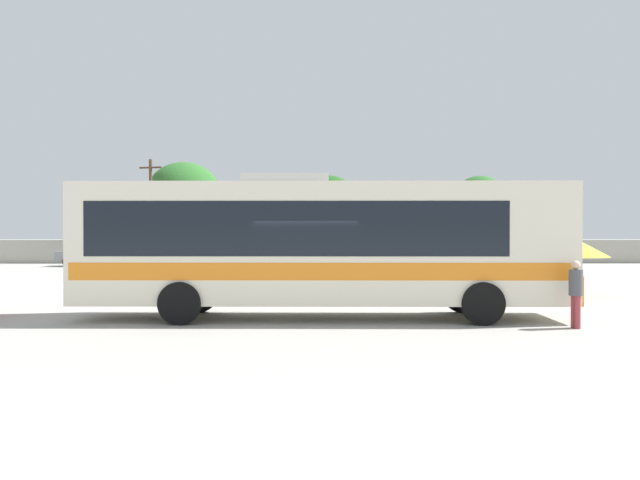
% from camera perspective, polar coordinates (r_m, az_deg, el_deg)
% --- Properties ---
extents(ground_plane, '(300.00, 300.00, 0.00)m').
position_cam_1_polar(ground_plane, '(27.20, -0.88, -3.99)').
color(ground_plane, '#A3A099').
extents(perimeter_wall, '(80.00, 0.30, 1.64)m').
position_cam_1_polar(perimeter_wall, '(46.50, -0.67, -1.00)').
color(perimeter_wall, '#9E998C').
rests_on(perimeter_wall, ground_plane).
extents(coach_bus_cream_orange, '(12.55, 2.89, 3.71)m').
position_cam_1_polar(coach_bus_cream_orange, '(17.24, -0.28, -0.17)').
color(coach_bus_cream_orange, silver).
rests_on(coach_bus_cream_orange, ground_plane).
extents(attendant_by_bus_door, '(0.37, 0.37, 1.57)m').
position_cam_1_polar(attendant_by_bus_door, '(16.61, 21.01, -4.02)').
color(attendant_by_bus_door, '#99383D').
rests_on(attendant_by_bus_door, ground_plane).
extents(vendor_umbrella_secondary_yellow, '(2.40, 2.40, 2.03)m').
position_cam_1_polar(vendor_umbrella_secondary_yellow, '(24.60, 20.83, -0.65)').
color(vendor_umbrella_secondary_yellow, gray).
rests_on(vendor_umbrella_secondary_yellow, ground_plane).
extents(parked_car_leftmost_grey, '(4.52, 2.01, 1.49)m').
position_cam_1_polar(parked_car_leftmost_grey, '(45.10, -18.76, -1.13)').
color(parked_car_leftmost_grey, slate).
rests_on(parked_car_leftmost_grey, ground_plane).
extents(parked_car_second_dark_blue, '(4.52, 2.26, 1.46)m').
position_cam_1_polar(parked_car_second_dark_blue, '(43.70, -11.70, -1.18)').
color(parked_car_second_dark_blue, navy).
rests_on(parked_car_second_dark_blue, ground_plane).
extents(utility_pole_near, '(1.76, 0.62, 7.51)m').
position_cam_1_polar(utility_pole_near, '(50.56, -14.27, 2.66)').
color(utility_pole_near, '#4C3823').
rests_on(utility_pole_near, ground_plane).
extents(roadside_tree_left, '(5.58, 5.58, 7.58)m').
position_cam_1_polar(roadside_tree_left, '(52.73, -11.55, 3.96)').
color(roadside_tree_left, brown).
rests_on(roadside_tree_left, ground_plane).
extents(roadside_tree_midleft, '(4.21, 4.21, 6.50)m').
position_cam_1_polar(roadside_tree_midleft, '(51.07, 0.75, 3.52)').
color(roadside_tree_midleft, brown).
rests_on(roadside_tree_midleft, ground_plane).
extents(roadside_tree_midright, '(4.02, 4.02, 6.05)m').
position_cam_1_polar(roadside_tree_midright, '(53.36, 13.62, 2.98)').
color(roadside_tree_midright, brown).
rests_on(roadside_tree_midright, ground_plane).
extents(roadside_tree_right, '(3.73, 3.73, 6.53)m').
position_cam_1_polar(roadside_tree_right, '(53.10, 13.49, 3.63)').
color(roadside_tree_right, brown).
rests_on(roadside_tree_right, ground_plane).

